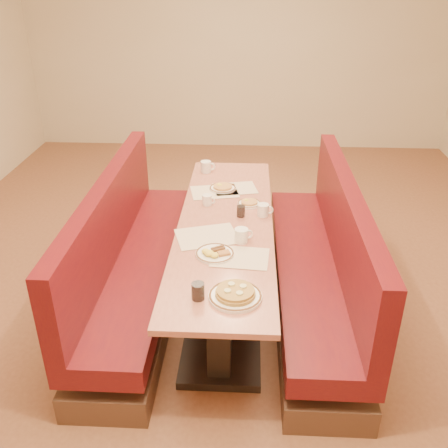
{
  "coord_description": "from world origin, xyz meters",
  "views": [
    {
      "loc": [
        0.16,
        -3.29,
        2.47
      ],
      "look_at": [
        0.0,
        -0.21,
        0.85
      ],
      "focal_mm": 40.0,
      "sensor_mm": 36.0,
      "label": 1
    }
  ],
  "objects_px": {
    "booth_right": "(320,269)",
    "soda_tumbler_near": "(198,291)",
    "pancake_plate": "(235,294)",
    "eggs_plate": "(215,253)",
    "diner_table": "(225,265)",
    "soda_tumbler_mid": "(241,211)",
    "coffee_mug_a": "(242,235)",
    "booth_left": "(133,264)",
    "coffee_mug_d": "(206,167)",
    "coffee_mug_c": "(264,210)",
    "coffee_mug_b": "(207,200)"
  },
  "relations": [
    {
      "from": "eggs_plate",
      "to": "soda_tumbler_mid",
      "type": "height_order",
      "value": "soda_tumbler_mid"
    },
    {
      "from": "soda_tumbler_near",
      "to": "soda_tumbler_mid",
      "type": "distance_m",
      "value": 1.09
    },
    {
      "from": "booth_left",
      "to": "coffee_mug_a",
      "type": "bearing_deg",
      "value": -18.13
    },
    {
      "from": "coffee_mug_d",
      "to": "soda_tumbler_mid",
      "type": "distance_m",
      "value": 0.95
    },
    {
      "from": "diner_table",
      "to": "coffee_mug_c",
      "type": "distance_m",
      "value": 0.53
    },
    {
      "from": "coffee_mug_b",
      "to": "coffee_mug_d",
      "type": "height_order",
      "value": "coffee_mug_d"
    },
    {
      "from": "booth_right",
      "to": "pancake_plate",
      "type": "height_order",
      "value": "booth_right"
    },
    {
      "from": "pancake_plate",
      "to": "eggs_plate",
      "type": "relative_size",
      "value": 1.21
    },
    {
      "from": "diner_table",
      "to": "coffee_mug_d",
      "type": "bearing_deg",
      "value": 102.74
    },
    {
      "from": "diner_table",
      "to": "eggs_plate",
      "type": "xyz_separation_m",
      "value": [
        -0.05,
        -0.47,
        0.39
      ]
    },
    {
      "from": "booth_left",
      "to": "eggs_plate",
      "type": "xyz_separation_m",
      "value": [
        0.68,
        -0.47,
        0.4
      ]
    },
    {
      "from": "coffee_mug_d",
      "to": "coffee_mug_c",
      "type": "bearing_deg",
      "value": -63.28
    },
    {
      "from": "coffee_mug_d",
      "to": "coffee_mug_b",
      "type": "bearing_deg",
      "value": -88.09
    },
    {
      "from": "coffee_mug_b",
      "to": "coffee_mug_c",
      "type": "relative_size",
      "value": 0.87
    },
    {
      "from": "pancake_plate",
      "to": "coffee_mug_b",
      "type": "height_order",
      "value": "coffee_mug_b"
    },
    {
      "from": "pancake_plate",
      "to": "coffee_mug_c",
      "type": "xyz_separation_m",
      "value": [
        0.18,
        1.07,
        0.02
      ]
    },
    {
      "from": "diner_table",
      "to": "coffee_mug_d",
      "type": "xyz_separation_m",
      "value": [
        -0.23,
        1.0,
        0.43
      ]
    },
    {
      "from": "booth_left",
      "to": "soda_tumbler_near",
      "type": "distance_m",
      "value": 1.22
    },
    {
      "from": "booth_right",
      "to": "soda_tumbler_near",
      "type": "bearing_deg",
      "value": -131.41
    },
    {
      "from": "booth_right",
      "to": "eggs_plate",
      "type": "height_order",
      "value": "booth_right"
    },
    {
      "from": "coffee_mug_a",
      "to": "soda_tumbler_mid",
      "type": "height_order",
      "value": "coffee_mug_a"
    },
    {
      "from": "coffee_mug_a",
      "to": "coffee_mug_c",
      "type": "distance_m",
      "value": 0.44
    },
    {
      "from": "pancake_plate",
      "to": "coffee_mug_c",
      "type": "distance_m",
      "value": 1.08
    },
    {
      "from": "coffee_mug_b",
      "to": "soda_tumbler_mid",
      "type": "bearing_deg",
      "value": -16.94
    },
    {
      "from": "pancake_plate",
      "to": "coffee_mug_d",
      "type": "distance_m",
      "value": 1.97
    },
    {
      "from": "booth_right",
      "to": "soda_tumbler_mid",
      "type": "bearing_deg",
      "value": 169.78
    },
    {
      "from": "booth_left",
      "to": "soda_tumbler_mid",
      "type": "height_order",
      "value": "booth_left"
    },
    {
      "from": "coffee_mug_c",
      "to": "soda_tumbler_near",
      "type": "distance_m",
      "value": 1.16
    },
    {
      "from": "coffee_mug_c",
      "to": "coffee_mug_b",
      "type": "bearing_deg",
      "value": 159.12
    },
    {
      "from": "coffee_mug_d",
      "to": "soda_tumbler_near",
      "type": "bearing_deg",
      "value": -90.24
    },
    {
      "from": "diner_table",
      "to": "soda_tumbler_near",
      "type": "relative_size",
      "value": 23.98
    },
    {
      "from": "diner_table",
      "to": "coffee_mug_c",
      "type": "height_order",
      "value": "coffee_mug_c"
    },
    {
      "from": "coffee_mug_a",
      "to": "soda_tumbler_mid",
      "type": "bearing_deg",
      "value": 71.38
    },
    {
      "from": "coffee_mug_a",
      "to": "soda_tumbler_near",
      "type": "xyz_separation_m",
      "value": [
        -0.24,
        -0.67,
        -0.0
      ]
    },
    {
      "from": "coffee_mug_a",
      "to": "coffee_mug_b",
      "type": "bearing_deg",
      "value": 95.15
    },
    {
      "from": "eggs_plate",
      "to": "coffee_mug_d",
      "type": "relative_size",
      "value": 1.88
    },
    {
      "from": "booth_right",
      "to": "coffee_mug_d",
      "type": "height_order",
      "value": "booth_right"
    },
    {
      "from": "pancake_plate",
      "to": "coffee_mug_d",
      "type": "relative_size",
      "value": 2.28
    },
    {
      "from": "soda_tumbler_mid",
      "to": "soda_tumbler_near",
      "type": "bearing_deg",
      "value": -101.74
    },
    {
      "from": "booth_left",
      "to": "coffee_mug_d",
      "type": "distance_m",
      "value": 1.21
    },
    {
      "from": "diner_table",
      "to": "coffee_mug_a",
      "type": "distance_m",
      "value": 0.53
    },
    {
      "from": "coffee_mug_c",
      "to": "booth_right",
      "type": "bearing_deg",
      "value": -16.19
    },
    {
      "from": "pancake_plate",
      "to": "soda_tumbler_mid",
      "type": "xyz_separation_m",
      "value": [
        0.01,
        1.05,
        0.02
      ]
    },
    {
      "from": "booth_right",
      "to": "eggs_plate",
      "type": "relative_size",
      "value": 9.73
    },
    {
      "from": "booth_left",
      "to": "coffee_mug_b",
      "type": "xyz_separation_m",
      "value": [
        0.57,
        0.3,
        0.43
      ]
    },
    {
      "from": "coffee_mug_a",
      "to": "diner_table",
      "type": "bearing_deg",
      "value": 93.44
    },
    {
      "from": "eggs_plate",
      "to": "coffee_mug_c",
      "type": "height_order",
      "value": "coffee_mug_c"
    },
    {
      "from": "diner_table",
      "to": "soda_tumbler_mid",
      "type": "distance_m",
      "value": 0.45
    },
    {
      "from": "booth_left",
      "to": "soda_tumbler_mid",
      "type": "bearing_deg",
      "value": 7.56
    },
    {
      "from": "booth_right",
      "to": "coffee_mug_b",
      "type": "xyz_separation_m",
      "value": [
        -0.89,
        0.3,
        0.43
      ]
    }
  ]
}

